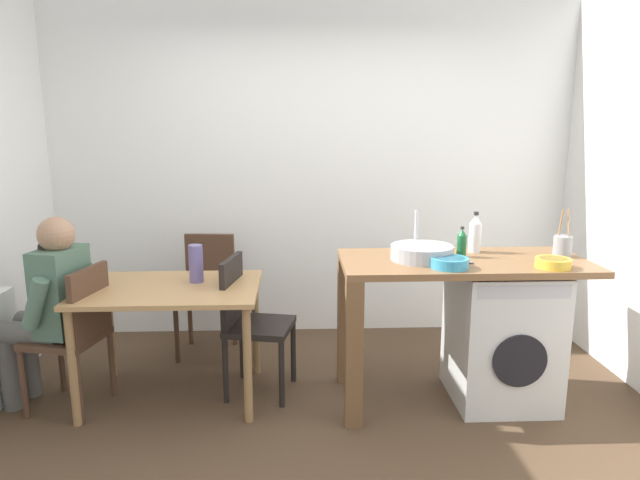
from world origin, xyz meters
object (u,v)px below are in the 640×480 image
object	(u,v)px
chair_spare_by_wall	(208,287)
washing_machine	(501,335)
utensil_crock	(562,246)
colander	(553,262)
dining_table	(171,301)
chair_opposite	(249,317)
seated_person	(50,303)
bottle_squat_brown	(475,234)
mixing_bowl	(449,262)
bottle_tall_green	(462,243)
vase	(196,264)
chair_person_seat	(76,330)

from	to	relation	value
chair_spare_by_wall	washing_machine	bearing A→B (deg)	160.93
utensil_crock	colander	world-z (taller)	utensil_crock
dining_table	chair_opposite	bearing A→B (deg)	7.70
washing_machine	utensil_crock	size ratio (longest dim) A/B	2.87
colander	utensil_crock	bearing A→B (deg)	56.30
seated_person	utensil_crock	world-z (taller)	utensil_crock
bottle_squat_brown	mixing_bowl	size ratio (longest dim) A/B	1.21
bottle_tall_green	mixing_bowl	world-z (taller)	bottle_tall_green
bottle_squat_brown	colander	bearing A→B (deg)	-51.57
dining_table	vase	xyz separation A→B (m)	(0.15, 0.10, 0.22)
chair_opposite	bottle_tall_green	size ratio (longest dim) A/B	4.72
vase	colander	bearing A→B (deg)	-11.30
chair_person_seat	colander	world-z (taller)	colander
dining_table	chair_spare_by_wall	bearing A→B (deg)	82.17
chair_person_seat	seated_person	world-z (taller)	seated_person
chair_person_seat	vase	size ratio (longest dim) A/B	3.74
chair_person_seat	mixing_bowl	distance (m)	2.27
chair_opposite	bottle_tall_green	distance (m)	1.43
chair_person_seat	mixing_bowl	world-z (taller)	mixing_bowl
colander	vase	distance (m)	2.16
bottle_squat_brown	utensil_crock	xyz separation A→B (m)	(0.51, -0.14, -0.05)
dining_table	washing_machine	bearing A→B (deg)	-2.88
dining_table	mixing_bowl	size ratio (longest dim) A/B	5.06
dining_table	bottle_squat_brown	world-z (taller)	bottle_squat_brown
dining_table	mixing_bowl	xyz separation A→B (m)	(1.67, -0.30, 0.31)
bottle_tall_green	utensil_crock	distance (m)	0.63
bottle_tall_green	chair_person_seat	bearing A→B (deg)	-178.11
chair_opposite	utensil_crock	distance (m)	2.03
chair_opposite	seated_person	xyz separation A→B (m)	(-1.18, -0.15, 0.16)
washing_machine	colander	bearing A→B (deg)	-49.26
chair_spare_by_wall	vase	bearing A→B (deg)	98.67
utensil_crock	vase	bearing A→B (deg)	176.21
mixing_bowl	seated_person	bearing A→B (deg)	174.68
chair_spare_by_wall	bottle_squat_brown	xyz separation A→B (m)	(1.83, -0.68, 0.53)
bottle_squat_brown	mixing_bowl	xyz separation A→B (m)	(-0.27, -0.39, -0.09)
mixing_bowl	colander	xyz separation A→B (m)	(0.60, -0.02, -0.00)
chair_opposite	vase	world-z (taller)	vase
chair_person_seat	utensil_crock	distance (m)	3.03
chair_person_seat	bottle_squat_brown	size ratio (longest dim) A/B	3.42
chair_person_seat	chair_opposite	distance (m)	1.04
utensil_crock	chair_opposite	bearing A→B (deg)	176.61
utensil_crock	colander	xyz separation A→B (m)	(-0.18, -0.27, -0.04)
chair_opposite	utensil_crock	world-z (taller)	utensil_crock
mixing_bowl	vase	distance (m)	1.57
washing_machine	bottle_squat_brown	distance (m)	0.65
dining_table	chair_opposite	world-z (taller)	chair_opposite
dining_table	colander	distance (m)	2.31
chair_person_seat	vase	world-z (taller)	vase
chair_opposite	seated_person	bearing A→B (deg)	-71.75
washing_machine	vase	world-z (taller)	vase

